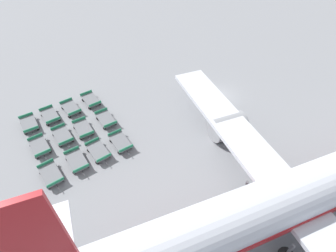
% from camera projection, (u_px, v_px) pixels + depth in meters
% --- Properties ---
extents(ground_plane, '(500.00, 500.00, 0.00)m').
position_uv_depth(ground_plane, '(220.00, 95.00, 34.68)').
color(ground_plane, gray).
extents(airplane, '(39.17, 42.42, 12.77)m').
position_uv_depth(airplane, '(305.00, 192.00, 20.40)').
color(airplane, silver).
rests_on(airplane, ground_plane).
extents(baggage_dolly_row_near_col_a, '(3.67, 2.10, 0.92)m').
position_uv_depth(baggage_dolly_row_near_col_a, '(29.00, 124.00, 29.95)').
color(baggage_dolly_row_near_col_a, slate).
rests_on(baggage_dolly_row_near_col_a, ground_plane).
extents(baggage_dolly_row_near_col_b, '(3.67, 2.23, 0.92)m').
position_uv_depth(baggage_dolly_row_near_col_b, '(40.00, 146.00, 27.45)').
color(baggage_dolly_row_near_col_b, slate).
rests_on(baggage_dolly_row_near_col_b, ground_plane).
extents(baggage_dolly_row_near_col_c, '(3.67, 2.29, 0.92)m').
position_uv_depth(baggage_dolly_row_near_col_c, '(51.00, 174.00, 24.87)').
color(baggage_dolly_row_near_col_c, slate).
rests_on(baggage_dolly_row_near_col_c, ground_plane).
extents(baggage_dolly_row_mid_a_col_a, '(3.67, 2.22, 0.92)m').
position_uv_depth(baggage_dolly_row_mid_a_col_a, '(50.00, 116.00, 31.00)').
color(baggage_dolly_row_mid_a_col_a, slate).
rests_on(baggage_dolly_row_mid_a_col_a, ground_plane).
extents(baggage_dolly_row_mid_a_col_b, '(3.67, 2.19, 0.92)m').
position_uv_depth(baggage_dolly_row_mid_a_col_b, '(63.00, 136.00, 28.59)').
color(baggage_dolly_row_mid_a_col_b, slate).
rests_on(baggage_dolly_row_mid_a_col_b, ground_plane).
extents(baggage_dolly_row_mid_a_col_c, '(3.67, 2.15, 0.92)m').
position_uv_depth(baggage_dolly_row_mid_a_col_c, '(77.00, 161.00, 26.06)').
color(baggage_dolly_row_mid_a_col_c, slate).
rests_on(baggage_dolly_row_mid_a_col_c, ground_plane).
extents(baggage_dolly_row_mid_b_col_a, '(3.67, 2.29, 0.92)m').
position_uv_depth(baggage_dolly_row_mid_b_col_a, '(71.00, 108.00, 32.01)').
color(baggage_dolly_row_mid_b_col_a, slate).
rests_on(baggage_dolly_row_mid_b_col_a, ground_plane).
extents(baggage_dolly_row_mid_b_col_b, '(3.66, 2.06, 0.92)m').
position_uv_depth(baggage_dolly_row_mid_b_col_b, '(83.00, 129.00, 29.39)').
color(baggage_dolly_row_mid_b_col_b, slate).
rests_on(baggage_dolly_row_mid_b_col_b, ground_plane).
extents(baggage_dolly_row_mid_b_col_c, '(3.67, 2.26, 0.92)m').
position_uv_depth(baggage_dolly_row_mid_b_col_c, '(98.00, 151.00, 26.98)').
color(baggage_dolly_row_mid_b_col_c, slate).
rests_on(baggage_dolly_row_mid_b_col_c, ground_plane).
extents(baggage_dolly_row_far_col_a, '(3.67, 2.21, 0.92)m').
position_uv_depth(baggage_dolly_row_far_col_a, '(91.00, 100.00, 33.17)').
color(baggage_dolly_row_far_col_a, slate).
rests_on(baggage_dolly_row_far_col_a, ground_plane).
extents(baggage_dolly_row_far_col_b, '(3.67, 2.10, 0.92)m').
position_uv_depth(baggage_dolly_row_far_col_b, '(106.00, 119.00, 30.55)').
color(baggage_dolly_row_far_col_b, slate).
rests_on(baggage_dolly_row_far_col_b, ground_plane).
extents(baggage_dolly_row_far_col_c, '(3.67, 2.11, 0.92)m').
position_uv_depth(baggage_dolly_row_far_col_c, '(121.00, 142.00, 27.91)').
color(baggage_dolly_row_far_col_c, slate).
rests_on(baggage_dolly_row_far_col_c, ground_plane).
extents(stand_guidance_stripe, '(0.88, 34.21, 0.01)m').
position_uv_depth(stand_guidance_stripe, '(184.00, 220.00, 22.02)').
color(stand_guidance_stripe, white).
rests_on(stand_guidance_stripe, ground_plane).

